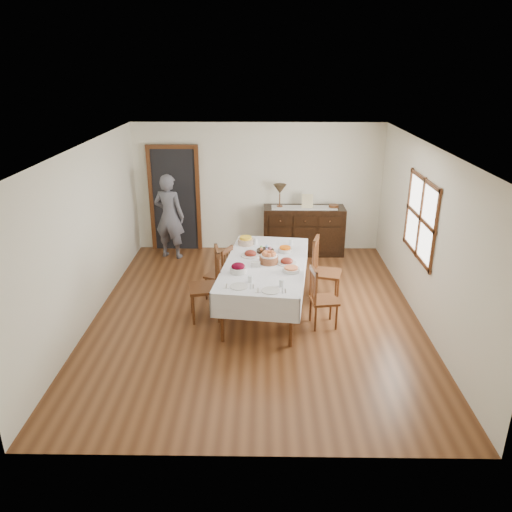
{
  "coord_description": "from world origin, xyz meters",
  "views": [
    {
      "loc": [
        0.1,
        -6.93,
        3.71
      ],
      "look_at": [
        0.0,
        0.1,
        0.95
      ],
      "focal_mm": 35.0,
      "sensor_mm": 36.0,
      "label": 1
    }
  ],
  "objects_px": {
    "chair_left_far": "(221,273)",
    "person": "(169,214)",
    "table_lamp": "(280,190)",
    "chair_left_near": "(208,284)",
    "dining_table": "(265,268)",
    "chair_right_far": "(324,269)",
    "chair_right_near": "(321,297)",
    "sideboard": "(304,230)"
  },
  "relations": [
    {
      "from": "dining_table",
      "to": "chair_left_near",
      "type": "distance_m",
      "value": 0.91
    },
    {
      "from": "chair_left_far",
      "to": "chair_right_far",
      "type": "height_order",
      "value": "chair_right_far"
    },
    {
      "from": "chair_right_near",
      "to": "table_lamp",
      "type": "xyz_separation_m",
      "value": [
        -0.53,
        3.05,
        0.86
      ]
    },
    {
      "from": "person",
      "to": "dining_table",
      "type": "bearing_deg",
      "value": 144.88
    },
    {
      "from": "person",
      "to": "table_lamp",
      "type": "height_order",
      "value": "person"
    },
    {
      "from": "chair_right_far",
      "to": "chair_left_far",
      "type": "bearing_deg",
      "value": 103.72
    },
    {
      "from": "chair_right_far",
      "to": "sideboard",
      "type": "xyz_separation_m",
      "value": [
        -0.17,
        2.15,
        -0.05
      ]
    },
    {
      "from": "dining_table",
      "to": "chair_left_near",
      "type": "height_order",
      "value": "chair_left_near"
    },
    {
      "from": "table_lamp",
      "to": "person",
      "type": "bearing_deg",
      "value": -173.02
    },
    {
      "from": "dining_table",
      "to": "chair_right_far",
      "type": "height_order",
      "value": "chair_right_far"
    },
    {
      "from": "chair_right_far",
      "to": "person",
      "type": "distance_m",
      "value": 3.44
    },
    {
      "from": "chair_right_far",
      "to": "person",
      "type": "xyz_separation_m",
      "value": [
        -2.84,
        1.9,
        0.36
      ]
    },
    {
      "from": "chair_right_near",
      "to": "chair_right_far",
      "type": "distance_m",
      "value": 0.9
    },
    {
      "from": "chair_left_near",
      "to": "table_lamp",
      "type": "bearing_deg",
      "value": 146.28
    },
    {
      "from": "chair_left_far",
      "to": "person",
      "type": "distance_m",
      "value": 2.25
    },
    {
      "from": "chair_left_near",
      "to": "person",
      "type": "relative_size",
      "value": 0.62
    },
    {
      "from": "chair_left_far",
      "to": "person",
      "type": "bearing_deg",
      "value": -124.16
    },
    {
      "from": "sideboard",
      "to": "person",
      "type": "distance_m",
      "value": 2.72
    },
    {
      "from": "sideboard",
      "to": "table_lamp",
      "type": "relative_size",
      "value": 3.53
    },
    {
      "from": "chair_left_near",
      "to": "person",
      "type": "distance_m",
      "value": 2.77
    },
    {
      "from": "chair_right_near",
      "to": "chair_right_far",
      "type": "height_order",
      "value": "chair_right_far"
    },
    {
      "from": "chair_left_near",
      "to": "chair_right_far",
      "type": "height_order",
      "value": "chair_left_near"
    },
    {
      "from": "person",
      "to": "table_lamp",
      "type": "bearing_deg",
      "value": -157.34
    },
    {
      "from": "chair_left_far",
      "to": "chair_left_near",
      "type": "bearing_deg",
      "value": 12.52
    },
    {
      "from": "person",
      "to": "chair_left_near",
      "type": "bearing_deg",
      "value": 127.52
    },
    {
      "from": "chair_right_near",
      "to": "person",
      "type": "distance_m",
      "value": 3.91
    },
    {
      "from": "dining_table",
      "to": "chair_right_far",
      "type": "distance_m",
      "value": 1.06
    },
    {
      "from": "chair_left_near",
      "to": "chair_left_far",
      "type": "bearing_deg",
      "value": 157.0
    },
    {
      "from": "chair_left_far",
      "to": "table_lamp",
      "type": "height_order",
      "value": "table_lamp"
    },
    {
      "from": "dining_table",
      "to": "sideboard",
      "type": "relative_size",
      "value": 1.56
    },
    {
      "from": "chair_right_far",
      "to": "dining_table",
      "type": "bearing_deg",
      "value": 127.75
    },
    {
      "from": "chair_left_near",
      "to": "chair_left_far",
      "type": "xyz_separation_m",
      "value": [
        0.14,
        0.67,
        -0.11
      ]
    },
    {
      "from": "chair_left_near",
      "to": "person",
      "type": "height_order",
      "value": "person"
    },
    {
      "from": "chair_left_near",
      "to": "sideboard",
      "type": "relative_size",
      "value": 0.69
    },
    {
      "from": "chair_left_near",
      "to": "chair_left_far",
      "type": "relative_size",
      "value": 1.24
    },
    {
      "from": "dining_table",
      "to": "sideboard",
      "type": "distance_m",
      "value": 2.69
    },
    {
      "from": "chair_left_far",
      "to": "person",
      "type": "relative_size",
      "value": 0.5
    },
    {
      "from": "chair_left_far",
      "to": "table_lamp",
      "type": "distance_m",
      "value": 2.53
    },
    {
      "from": "chair_left_far",
      "to": "dining_table",
      "type": "bearing_deg",
      "value": 83.14
    },
    {
      "from": "chair_left_near",
      "to": "table_lamp",
      "type": "xyz_separation_m",
      "value": [
        1.16,
        2.82,
        0.76
      ]
    },
    {
      "from": "chair_right_near",
      "to": "person",
      "type": "height_order",
      "value": "person"
    },
    {
      "from": "person",
      "to": "chair_right_near",
      "type": "bearing_deg",
      "value": 149.84
    }
  ]
}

